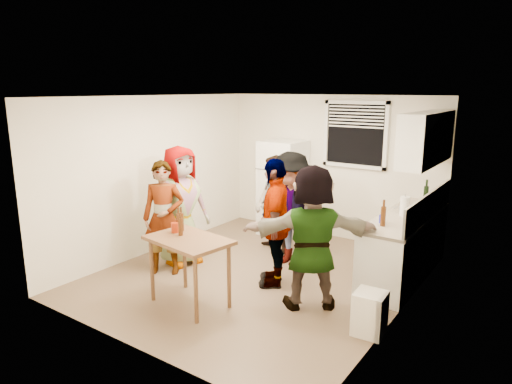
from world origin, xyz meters
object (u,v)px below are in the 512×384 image
Objects in this scene: trash_bin at (370,312)px; beer_bottle_table at (181,235)px; guest_orange at (310,305)px; guest_back_right at (290,263)px; blue_cup at (382,223)px; guest_black at (274,283)px; serving_table at (191,303)px; guest_back_left at (275,252)px; beer_bottle_counter at (383,226)px; red_cup at (175,232)px; guest_grey at (183,262)px; wine_bottle at (425,205)px; refrigerator at (283,188)px; kettle at (404,214)px; guest_stripe at (166,272)px.

beer_bottle_table is (-2.24, -0.55, 0.60)m from trash_bin.
guest_back_right is at bearing -86.00° from guest_orange.
blue_cup reaches higher than guest_orange.
trash_bin is at bearing 128.72° from guest_orange.
serving_table is at bearing -55.47° from guest_black.
beer_bottle_table reaches higher than guest_back_left.
beer_bottle_counter is at bearing 39.63° from beer_bottle_table.
red_cup reaches higher than guest_grey.
guest_orange is at bearing -107.26° from wine_bottle.
guest_back_left is (0.44, -0.94, -0.85)m from refrigerator.
blue_cup is 0.22× the size of trash_bin.
guest_grey is 1.02× the size of guest_orange.
guest_back_left is at bearing -177.71° from guest_black.
guest_back_left reaches higher than guest_black.
beer_bottle_counter reaches higher than trash_bin.
beer_bottle_counter reaches higher than beer_bottle_table.
trash_bin is at bearing 13.76° from beer_bottle_table.
guest_grey is at bearing -163.66° from blue_cup.
blue_cup is (-0.10, -0.61, 0.00)m from kettle.
beer_bottle_counter reaches higher than guest_grey.
red_cup is at bearing -125.03° from guest_grey.
guest_grey is at bearing 173.02° from trash_bin.
blue_cup is 0.84× the size of red_cup.
blue_cup reaches higher than guest_grey.
wine_bottle is 0.16× the size of guest_orange.
wine_bottle is 0.16× the size of guest_grey.
guest_black is (0.69, 1.07, -0.85)m from beer_bottle_table.
kettle is at bearing 52.31° from serving_table.
serving_table is (-1.95, -3.07, -0.90)m from wine_bottle.
kettle is 0.74m from beer_bottle_counter.
serving_table is 0.90m from red_cup.
beer_bottle_table is at bearing -17.48° from red_cup.
beer_bottle_table is (-1.90, -1.75, -0.05)m from blue_cup.
guest_black is at bearing 57.09° from beer_bottle_table.
serving_table reaches higher than guest_black.
refrigerator is 3.67m from trash_bin.
refrigerator is 2.75m from beer_bottle_counter.
guest_grey is at bearing -176.88° from kettle.
guest_black is (0.53, 1.10, 0.00)m from serving_table.
guest_black is at bearing -12.89° from guest_stripe.
refrigerator reaches higher than red_cup.
guest_back_right is at bearing -0.79° from guest_back_left.
guest_stripe is at bearing -179.23° from trash_bin.
beer_bottle_table is at bearing -62.58° from guest_black.
refrigerator is at bearing 150.64° from blue_cup.
guest_back_right is (0.33, 1.86, 0.00)m from serving_table.
wine_bottle is 1.31m from blue_cup.
guest_back_right is 0.99× the size of guest_black.
kettle is 0.69m from wine_bottle.
beer_bottle_counter is 2.62m from red_cup.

